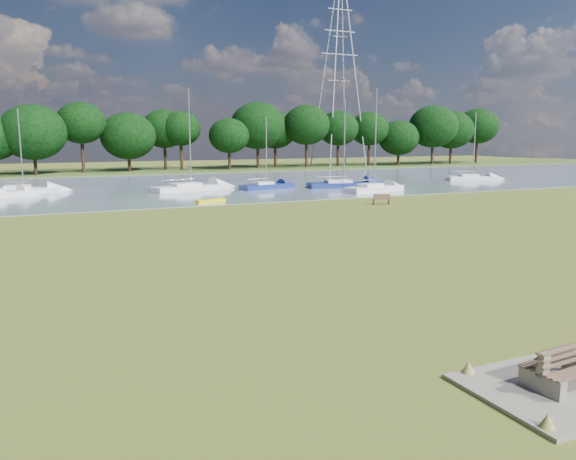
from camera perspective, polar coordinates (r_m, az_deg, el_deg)
name	(u,v)px	position (r m, az deg, el deg)	size (l,w,h in m)	color
ground	(297,263)	(25.27, 0.88, -3.40)	(220.00, 220.00, 0.00)	olive
river	(136,187)	(65.34, -15.22, 4.20)	(220.00, 40.00, 0.10)	slate
far_bank	(103,172)	(94.99, -18.25, 5.60)	(220.00, 20.00, 0.40)	#4C6626
concrete_pad	(563,387)	(14.54, 26.17, -14.11)	(4.20, 3.20, 0.10)	gray
bench_pair	(565,368)	(14.37, 26.30, -12.46)	(1.89, 1.19, 0.98)	gray
riverbank_bench	(382,199)	(47.60, 9.49, 3.10)	(1.53, 0.95, 0.91)	brown
kayak	(211,201)	(48.57, -7.87, 2.95)	(2.79, 0.65, 0.28)	yellow
pylon	(340,51)	(107.26, 5.27, 17.62)	(7.57, 5.31, 33.25)	#A2A7AF
tree_line	(145,130)	(91.76, -14.36, 9.79)	(153.18, 9.20, 11.14)	black
sailboat_0	(472,177)	(76.43, 18.20, 5.18)	(6.74, 3.94, 8.63)	white
sailboat_1	(266,185)	(60.69, -2.25, 4.64)	(6.37, 3.18, 7.64)	navy
sailboat_4	(343,183)	(62.83, 5.60, 4.79)	(8.30, 3.78, 9.53)	navy
sailboat_6	(374,187)	(58.18, 8.71, 4.39)	(7.17, 3.47, 10.32)	white
sailboat_7	(190,186)	(59.47, -9.90, 4.44)	(8.55, 4.28, 10.43)	white
sailboat_8	(23,188)	(62.17, -25.35, 3.85)	(7.06, 2.48, 8.31)	white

